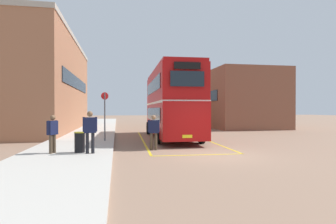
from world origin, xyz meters
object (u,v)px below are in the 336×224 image
object	(u,v)px
litter_bin	(80,142)
double_decker_bus	(171,102)
pedestrian_waiting_far	(90,129)
bus_stop_sign	(105,112)
pedestrian_waiting_near	(52,131)
pedestrian_boarding	(154,130)
single_deck_bus	(183,112)

from	to	relation	value
litter_bin	double_decker_bus	bearing A→B (deg)	51.10
pedestrian_waiting_far	bus_stop_sign	xyz separation A→B (m)	(0.41, 4.86, 0.67)
pedestrian_waiting_near	litter_bin	xyz separation A→B (m)	(1.12, 0.00, -0.49)
pedestrian_waiting_far	pedestrian_boarding	bearing A→B (deg)	26.08
single_deck_bus	pedestrian_waiting_far	distance (m)	24.46
litter_bin	bus_stop_sign	world-z (taller)	bus_stop_sign
double_decker_bus	pedestrian_waiting_far	size ratio (longest dim) A/B	5.93
single_deck_bus	pedestrian_waiting_near	xyz separation A→B (m)	(-11.01, -22.20, -0.56)
bus_stop_sign	pedestrian_boarding	bearing A→B (deg)	-53.79
pedestrian_waiting_near	bus_stop_sign	world-z (taller)	bus_stop_sign
double_decker_bus	pedestrian_boarding	xyz separation A→B (m)	(-1.95, -5.55, -1.50)
double_decker_bus	litter_bin	bearing A→B (deg)	-128.90
pedestrian_boarding	pedestrian_waiting_near	xyz separation A→B (m)	(-4.51, -1.07, 0.07)
pedestrian_waiting_near	litter_bin	size ratio (longest dim) A/B	1.83
pedestrian_waiting_far	single_deck_bus	bearing A→B (deg)	67.33
double_decker_bus	pedestrian_waiting_far	xyz separation A→B (m)	(-4.87, -6.98, -1.31)
pedestrian_boarding	litter_bin	xyz separation A→B (m)	(-3.39, -1.07, -0.42)
single_deck_bus	litter_bin	distance (m)	24.33
pedestrian_boarding	bus_stop_sign	world-z (taller)	bus_stop_sign
double_decker_bus	bus_stop_sign	distance (m)	4.98
pedestrian_boarding	pedestrian_waiting_far	xyz separation A→B (m)	(-2.92, -1.43, 0.19)
pedestrian_boarding	pedestrian_waiting_far	size ratio (longest dim) A/B	0.96
double_decker_bus	single_deck_bus	size ratio (longest dim) A/B	1.21
litter_bin	bus_stop_sign	distance (m)	4.76
single_deck_bus	pedestrian_waiting_far	world-z (taller)	single_deck_bus
pedestrian_waiting_far	bus_stop_sign	distance (m)	4.92
pedestrian_waiting_near	pedestrian_boarding	bearing A→B (deg)	13.32
bus_stop_sign	pedestrian_waiting_near	bearing A→B (deg)	-114.03
single_deck_bus	litter_bin	xyz separation A→B (m)	(-9.89, -22.20, -1.05)
double_decker_bus	litter_bin	world-z (taller)	double_decker_bus
single_deck_bus	pedestrian_boarding	xyz separation A→B (m)	(-6.50, -21.13, -0.62)
pedestrian_waiting_near	bus_stop_sign	distance (m)	4.99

